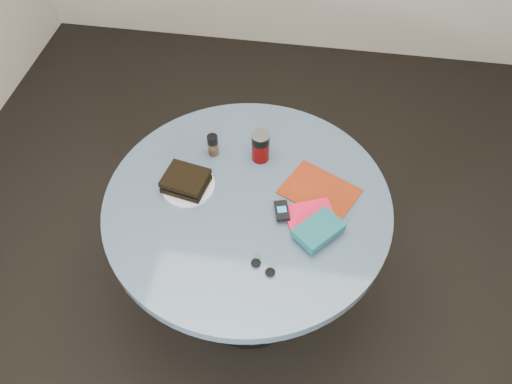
# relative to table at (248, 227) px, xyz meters

# --- Properties ---
(ground) EXTENTS (4.00, 4.00, 0.00)m
(ground) POSITION_rel_table_xyz_m (0.00, 0.00, -0.59)
(ground) COLOR black
(ground) RESTS_ON ground
(table) EXTENTS (1.00, 1.00, 0.75)m
(table) POSITION_rel_table_xyz_m (0.00, 0.00, 0.00)
(table) COLOR black
(table) RESTS_ON ground
(plate) EXTENTS (0.23, 0.23, 0.01)m
(plate) POSITION_rel_table_xyz_m (-0.22, 0.03, 0.17)
(plate) COLOR white
(plate) RESTS_ON table
(sandwich) EXTENTS (0.17, 0.15, 0.05)m
(sandwich) POSITION_rel_table_xyz_m (-0.22, 0.02, 0.20)
(sandwich) COLOR black
(sandwich) RESTS_ON plate
(soda_can) EXTENTS (0.07, 0.07, 0.12)m
(soda_can) POSITION_rel_table_xyz_m (0.02, 0.20, 0.23)
(soda_can) COLOR #5D0504
(soda_can) RESTS_ON table
(pepper_grinder) EXTENTS (0.05, 0.05, 0.09)m
(pepper_grinder) POSITION_rel_table_xyz_m (-0.16, 0.20, 0.21)
(pepper_grinder) COLOR #402F1B
(pepper_grinder) RESTS_ON table
(magazine) EXTENTS (0.30, 0.28, 0.00)m
(magazine) POSITION_rel_table_xyz_m (0.24, 0.07, 0.17)
(magazine) COLOR maroon
(magazine) RESTS_ON table
(red_book) EXTENTS (0.19, 0.16, 0.01)m
(red_book) POSITION_rel_table_xyz_m (0.22, -0.04, 0.17)
(red_book) COLOR red
(red_book) RESTS_ON magazine
(novel) EXTENTS (0.18, 0.18, 0.03)m
(novel) POSITION_rel_table_xyz_m (0.25, -0.11, 0.20)
(novel) COLOR #114F55
(novel) RESTS_ON red_book
(mp3_player) EXTENTS (0.06, 0.09, 0.01)m
(mp3_player) POSITION_rel_table_xyz_m (0.12, -0.04, 0.19)
(mp3_player) COLOR black
(mp3_player) RESTS_ON red_book
(headphones) EXTENTS (0.09, 0.07, 0.02)m
(headphones) POSITION_rel_table_xyz_m (0.09, -0.26, 0.17)
(headphones) COLOR black
(headphones) RESTS_ON table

